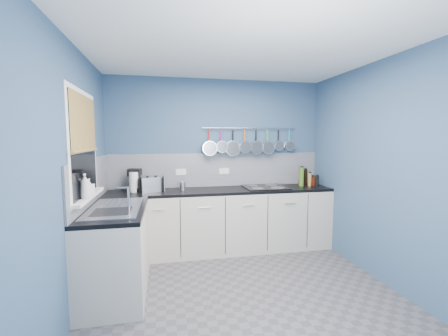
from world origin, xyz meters
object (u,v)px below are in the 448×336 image
object	(u,v)px
coffee_maker	(135,180)
hob	(265,187)
canister	(183,186)
toaster	(152,184)
soap_bottle_b	(89,187)
paper_towel	(134,182)
soap_bottle_a	(85,186)

from	to	relation	value
coffee_maker	hob	xyz separation A→B (m)	(1.86, -0.05, -0.15)
canister	toaster	bearing A→B (deg)	-178.30
toaster	canister	bearing A→B (deg)	-17.58
soap_bottle_b	toaster	distance (m)	1.13
paper_towel	toaster	bearing A→B (deg)	1.47
soap_bottle_b	hob	bearing A→B (deg)	23.87
coffee_maker	canister	bearing A→B (deg)	6.21
coffee_maker	hob	size ratio (longest dim) A/B	0.50
soap_bottle_a	soap_bottle_b	distance (m)	0.15
soap_bottle_a	toaster	world-z (taller)	soap_bottle_a
coffee_maker	soap_bottle_a	bearing A→B (deg)	-96.56
toaster	hob	distance (m)	1.63
soap_bottle_b	hob	world-z (taller)	soap_bottle_b
soap_bottle_b	paper_towel	world-z (taller)	soap_bottle_b
soap_bottle_a	toaster	bearing A→B (deg)	63.15
soap_bottle_a	paper_towel	bearing A→B (deg)	73.36
coffee_maker	toaster	distance (m)	0.24
soap_bottle_b	coffee_maker	world-z (taller)	soap_bottle_b
soap_bottle_b	coffee_maker	xyz separation A→B (m)	(0.34, 1.02, -0.08)
soap_bottle_b	coffee_maker	size ratio (longest dim) A/B	0.55
soap_bottle_a	hob	distance (m)	2.48
canister	coffee_maker	bearing A→B (deg)	176.62
soap_bottle_a	hob	world-z (taller)	soap_bottle_a
paper_towel	canister	world-z (taller)	paper_towel
canister	soap_bottle_b	bearing A→B (deg)	-135.08
soap_bottle_a	coffee_maker	bearing A→B (deg)	73.85
toaster	coffee_maker	bearing A→B (deg)	148.15
soap_bottle_b	coffee_maker	bearing A→B (deg)	71.69
paper_towel	hob	xyz separation A→B (m)	(1.86, 0.01, -0.13)
toaster	hob	world-z (taller)	toaster
canister	hob	world-z (taller)	canister
soap_bottle_b	soap_bottle_a	bearing A→B (deg)	-90.00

